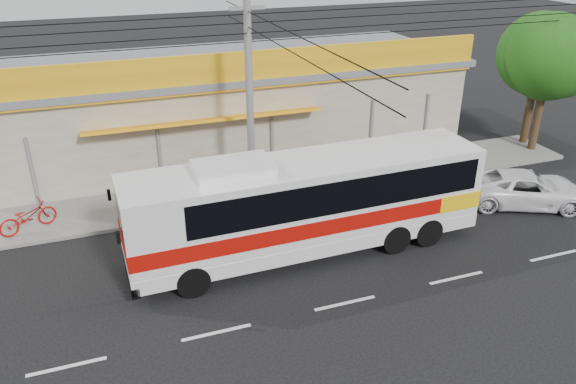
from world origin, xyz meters
name	(u,v)px	position (x,y,z in m)	size (l,w,h in m)	color
ground	(314,261)	(0.00, 0.00, 0.00)	(120.00, 120.00, 0.00)	black
sidewalk	(262,189)	(0.00, 6.00, 0.07)	(30.00, 3.20, 0.15)	slate
lane_markings	(345,303)	(0.00, -2.50, 0.00)	(50.00, 0.12, 0.01)	silver
storefront_building	(228,104)	(-0.01, 11.54, 2.30)	(22.60, 9.20, 5.70)	gray
coach_bus	(313,199)	(0.21, 0.71, 2.03)	(12.33, 2.85, 3.78)	silver
motorbike_red	(27,217)	(-9.22, 5.35, 0.71)	(0.74, 2.12, 1.11)	#96110A
white_car	(526,189)	(9.77, 1.10, 0.69)	(2.28, 4.94, 1.37)	white
utility_pole	(247,27)	(-0.71, 4.96, 7.09)	(34.00, 14.00, 8.60)	slate
tree_near	(552,60)	(14.35, 5.71, 4.62)	(4.12, 4.12, 6.83)	black
tree_far	(542,57)	(14.62, 6.63, 4.55)	(4.05, 4.05, 6.72)	black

